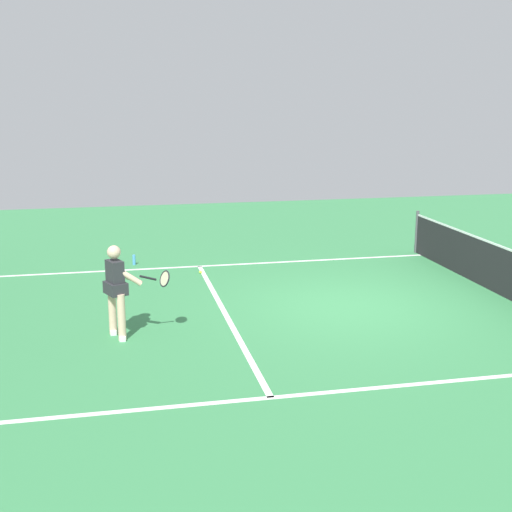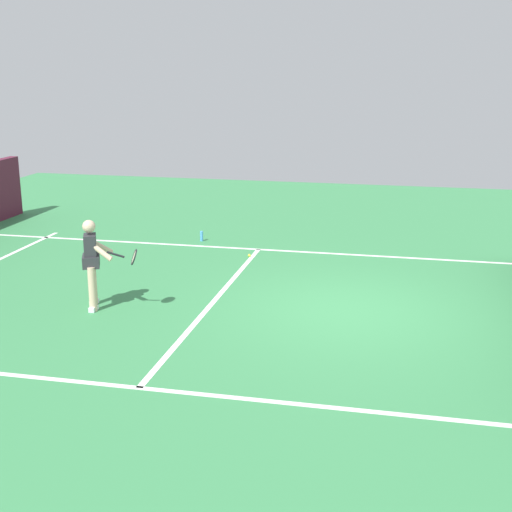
# 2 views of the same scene
# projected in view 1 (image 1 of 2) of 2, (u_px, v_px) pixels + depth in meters

# --- Properties ---
(ground_plane) EXTENTS (26.35, 26.35, 0.00)m
(ground_plane) POSITION_uv_depth(u_px,v_px,m) (347.00, 306.00, 12.91)
(ground_plane) COLOR #38844C
(service_line_marking) EXTENTS (7.29, 0.10, 0.01)m
(service_line_marking) POSITION_uv_depth(u_px,v_px,m) (225.00, 314.00, 12.43)
(service_line_marking) COLOR white
(service_line_marking) RESTS_ON ground
(sideline_left_marking) EXTENTS (0.10, 18.27, 0.01)m
(sideline_left_marking) POSITION_uv_depth(u_px,v_px,m) (297.00, 261.00, 16.38)
(sideline_left_marking) COLOR white
(sideline_left_marking) RESTS_ON ground
(sideline_right_marking) EXTENTS (0.10, 18.27, 0.01)m
(sideline_right_marking) POSITION_uv_depth(u_px,v_px,m) (436.00, 382.00, 9.44)
(sideline_right_marking) COLOR white
(sideline_right_marking) RESTS_ON ground
(court_net) EXTENTS (7.97, 0.08, 1.07)m
(court_net) POSITION_uv_depth(u_px,v_px,m) (503.00, 271.00, 13.45)
(court_net) COLOR #4C4C51
(court_net) RESTS_ON ground
(tennis_player) EXTENTS (0.67, 1.11, 1.55)m
(tennis_player) POSITION_uv_depth(u_px,v_px,m) (118.00, 287.00, 11.05)
(tennis_player) COLOR beige
(tennis_player) RESTS_ON ground
(tennis_ball_near) EXTENTS (0.07, 0.07, 0.07)m
(tennis_ball_near) POSITION_uv_depth(u_px,v_px,m) (201.00, 272.00, 15.25)
(tennis_ball_near) COLOR #D1E533
(tennis_ball_near) RESTS_ON ground
(water_bottle) EXTENTS (0.07, 0.07, 0.24)m
(water_bottle) POSITION_uv_depth(u_px,v_px,m) (134.00, 260.00, 16.03)
(water_bottle) COLOR #4C9EE5
(water_bottle) RESTS_ON ground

